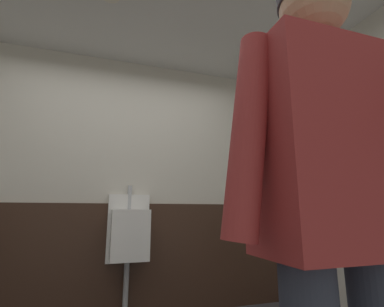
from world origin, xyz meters
TOP-DOWN VIEW (x-y plane):
  - wall_back at (0.00, 1.57)m, footprint 4.41×0.12m
  - wainscot_band_back at (0.00, 1.50)m, footprint 3.81×0.03m
  - urinal_solo at (0.10, 1.35)m, footprint 0.40×0.34m
  - person at (0.43, -0.80)m, footprint 0.64×0.60m

SIDE VIEW (x-z plane):
  - wainscot_band_back at x=0.00m, z-range 0.00..1.06m
  - urinal_solo at x=0.10m, z-range 0.16..1.40m
  - person at x=0.43m, z-range 0.15..1.89m
  - wall_back at x=0.00m, z-range 0.00..2.62m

